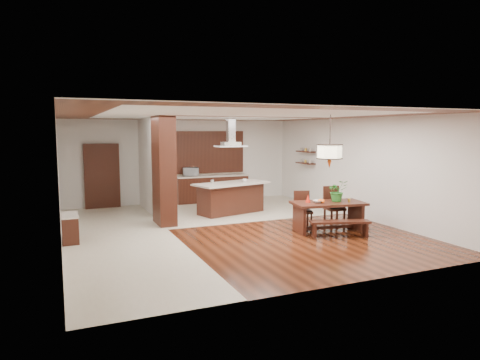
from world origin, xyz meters
name	(u,v)px	position (x,y,z in m)	size (l,w,h in m)	color
room_shell	(229,149)	(0.00, 0.00, 2.06)	(9.00, 9.04, 2.92)	#321409
tile_hallway	(120,239)	(-2.75, 0.00, 0.01)	(2.50, 9.00, 0.01)	beige
tile_kitchen	(237,209)	(1.25, 2.50, 0.01)	(5.50, 4.00, 0.01)	beige
soffit_band	(229,116)	(0.00, 0.00, 2.88)	(8.00, 9.00, 0.02)	#411D10
partition_pier	(164,171)	(-1.40, 1.20, 1.45)	(0.45, 1.00, 2.90)	black
partition_stub	(148,165)	(-1.40, 3.30, 1.45)	(0.18, 2.40, 2.90)	silver
hallway_console	(70,228)	(-3.81, 0.20, 0.32)	(0.37, 0.88, 0.63)	black
hallway_doorway	(102,176)	(-2.70, 4.40, 1.05)	(1.10, 0.20, 2.10)	black
rear_counter	(212,188)	(1.00, 4.20, 0.48)	(2.60, 0.62, 0.95)	black
kitchen_window	(209,152)	(1.00, 4.46, 1.75)	(2.60, 0.08, 1.50)	brown
shelf_lower	(305,163)	(3.87, 2.60, 1.40)	(0.26, 0.90, 0.04)	black
shelf_upper	(306,152)	(3.87, 2.60, 1.80)	(0.26, 0.90, 0.04)	black
dining_table	(328,210)	(2.17, -1.24, 0.54)	(1.90, 1.16, 0.74)	black
dining_bench	(340,229)	(2.07, -1.87, 0.20)	(1.42, 0.31, 0.40)	black
dining_chair_left	(303,210)	(1.82, -0.63, 0.47)	(0.42, 0.42, 0.95)	black
dining_chair_right	(335,206)	(2.70, -0.77, 0.52)	(0.46, 0.46, 1.04)	black
pendant_lantern	(330,142)	(2.17, -1.24, 2.25)	(0.64, 0.64, 1.31)	beige
foliage_plant	(337,191)	(2.42, -1.25, 1.01)	(0.49, 0.42, 0.54)	#287125
fruit_bowl	(318,201)	(1.89, -1.21, 0.77)	(0.25, 0.25, 0.06)	beige
napkin_cone	(308,198)	(1.68, -1.07, 0.84)	(0.13, 0.13, 0.20)	red
gold_ornament	(349,200)	(2.67, -1.41, 0.79)	(0.06, 0.06, 0.09)	gold
kitchen_island	(231,198)	(0.81, 1.90, 0.49)	(2.48, 1.57, 0.95)	black
range_hood	(231,132)	(0.81, 1.90, 2.46)	(0.90, 0.55, 0.87)	silver
island_cup	(245,180)	(1.24, 1.82, 1.00)	(0.13, 0.13, 0.10)	silver
microwave	(190,172)	(0.23, 4.23, 1.09)	(0.52, 0.35, 0.29)	silver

